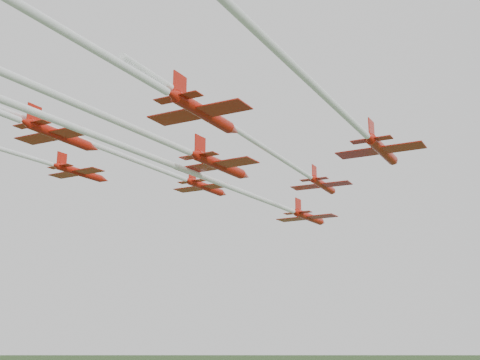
% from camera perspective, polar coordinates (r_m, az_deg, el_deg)
% --- Properties ---
extents(jet_lead, '(23.22, 64.20, 2.91)m').
position_cam_1_polar(jet_lead, '(83.13, 1.80, -1.72)').
color(jet_lead, '#B91A0D').
extents(jet_row2_left, '(17.42, 50.97, 2.64)m').
position_cam_1_polar(jet_row2_left, '(78.53, -7.96, 1.11)').
color(jet_row2_left, '#B91A0D').
extents(jet_row2_right, '(15.08, 49.91, 2.48)m').
position_cam_1_polar(jet_row2_right, '(73.21, 4.83, 1.48)').
color(jet_row2_right, '#B91A0D').
extents(jet_row3_mid, '(19.74, 52.86, 2.93)m').
position_cam_1_polar(jet_row3_mid, '(59.14, -8.25, 4.11)').
color(jet_row3_mid, '#B91A0D').
extents(jet_row3_right, '(17.66, 53.77, 2.61)m').
position_cam_1_polar(jet_row3_right, '(50.17, 9.30, 6.71)').
color(jet_row3_right, '#B91A0D').
extents(jet_row4_right, '(17.89, 53.58, 2.81)m').
position_cam_1_polar(jet_row4_right, '(44.55, -12.15, 11.21)').
color(jet_row4_right, '#B91A0D').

